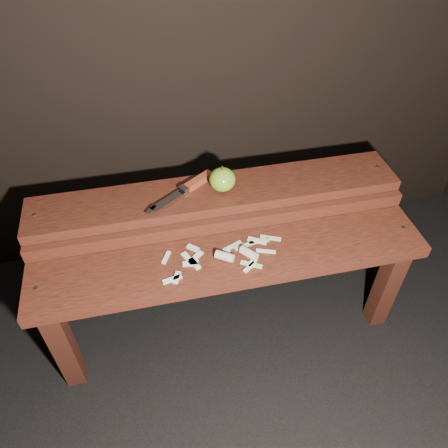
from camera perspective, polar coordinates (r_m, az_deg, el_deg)
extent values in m
plane|color=black|center=(1.67, 0.46, -12.65)|extent=(60.00, 60.00, 0.00)
cube|color=#37160D|center=(1.48, -20.19, -14.76)|extent=(0.06, 0.06, 0.38)
cube|color=#37160D|center=(1.62, 20.44, -7.61)|extent=(0.06, 0.06, 0.38)
cube|color=#471C11|center=(1.32, 1.03, -4.81)|extent=(1.20, 0.20, 0.04)
cylinder|color=slate|center=(1.33, -23.35, -7.72)|extent=(0.01, 0.01, 0.00)
cylinder|color=slate|center=(1.50, 22.38, -0.45)|extent=(0.01, 0.01, 0.00)
cube|color=#37160D|center=(1.63, -20.10, -5.08)|extent=(0.06, 0.06, 0.46)
cube|color=#37160D|center=(1.76, 16.38, 0.55)|extent=(0.06, 0.06, 0.46)
cube|color=#471C11|center=(1.37, -0.05, -0.16)|extent=(1.20, 0.02, 0.05)
cube|color=#471C11|center=(1.42, -0.96, 3.89)|extent=(1.20, 0.18, 0.04)
cylinder|color=slate|center=(1.43, -23.51, 1.11)|extent=(0.01, 0.01, 0.00)
cylinder|color=slate|center=(1.59, 19.41, 7.05)|extent=(0.01, 0.01, 0.00)
ellipsoid|color=#75A020|center=(1.38, -0.21, 5.83)|extent=(0.08, 0.08, 0.08)
cylinder|color=#382314|center=(1.36, -0.22, 7.29)|extent=(0.01, 0.01, 0.01)
cube|color=maroon|center=(1.42, -3.33, 5.63)|extent=(0.11, 0.08, 0.02)
cube|color=silver|center=(1.39, -5.26, 4.40)|extent=(0.03, 0.04, 0.02)
cube|color=silver|center=(1.36, -7.42, 3.01)|extent=(0.12, 0.09, 0.00)
cube|color=silver|center=(1.33, -9.52, 1.88)|extent=(0.04, 0.04, 0.00)
cube|color=beige|center=(1.28, -4.38, -5.15)|extent=(0.05, 0.02, 0.01)
cube|color=beige|center=(1.32, 5.49, -3.55)|extent=(0.06, 0.03, 0.01)
cube|color=beige|center=(1.27, 3.37, -5.62)|extent=(0.04, 0.04, 0.01)
cube|color=beige|center=(1.30, -4.70, -4.54)|extent=(0.04, 0.06, 0.01)
cube|color=beige|center=(1.28, -3.88, -5.19)|extent=(0.03, 0.05, 0.01)
cube|color=beige|center=(1.31, 0.57, -3.57)|extent=(0.02, 0.04, 0.01)
cube|color=beige|center=(1.25, -6.77, -7.17)|extent=(0.06, 0.03, 0.01)
cube|color=beige|center=(1.35, 4.37, -2.17)|extent=(0.06, 0.04, 0.01)
cube|color=beige|center=(1.31, -7.55, -4.34)|extent=(0.03, 0.05, 0.01)
cube|color=beige|center=(1.33, -4.10, -3.14)|extent=(0.04, 0.04, 0.01)
cube|color=beige|center=(1.28, 3.66, -5.07)|extent=(0.04, 0.03, 0.01)
cube|color=beige|center=(1.25, -6.19, -6.95)|extent=(0.03, 0.04, 0.01)
cube|color=beige|center=(1.30, -3.54, -4.18)|extent=(0.04, 0.04, 0.01)
cylinder|color=#C9BB8C|center=(1.29, 0.09, -4.23)|extent=(0.06, 0.05, 0.03)
cylinder|color=#C9BB8C|center=(1.30, 3.27, -3.84)|extent=(0.05, 0.06, 0.03)
cube|color=#BCC988|center=(1.33, 1.10, -2.92)|extent=(0.07, 0.04, 0.00)
cube|color=#BCC988|center=(1.28, 3.59, -5.29)|extent=(0.06, 0.04, 0.00)
cube|color=#BCC988|center=(1.36, 6.10, -1.82)|extent=(0.06, 0.04, 0.00)
cube|color=#BCC988|center=(1.33, 2.67, -2.86)|extent=(0.07, 0.03, 0.00)
cube|color=#BCC988|center=(1.35, 4.59, -2.25)|extent=(0.07, 0.01, 0.00)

